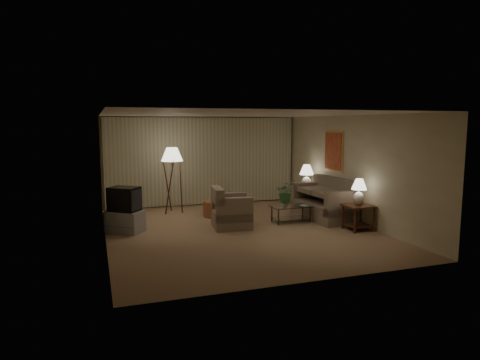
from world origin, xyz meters
The scene contains 16 objects.
ground centered at (0.00, 0.00, 0.00)m, with size 7.00×7.00×0.00m, color #A07158.
room_shell centered at (0.02, 1.51, 1.75)m, with size 6.04×7.02×2.72m.
sofa centered at (2.50, 0.46, 0.42)m, with size 2.01×1.16×0.85m.
armchair centered at (-0.08, 0.34, 0.39)m, with size 1.13×1.10×0.78m.
side_table_near centered at (2.65, -0.89, 0.42)m, with size 0.62×0.62×0.60m.
side_table_far centered at (2.65, 1.71, 0.41)m, with size 0.56×0.47×0.60m.
table_lamp_near centered at (2.65, -0.89, 0.96)m, with size 0.36×0.36×0.62m.
table_lamp_far centered at (2.65, 1.71, 1.02)m, with size 0.41×0.41×0.71m.
coffee_table centered at (1.51, 0.36, 0.28)m, with size 1.01×0.55×0.41m.
tv_cabinet centered at (-2.55, 0.67, 0.25)m, with size 0.95×0.90×0.50m, color #9B9B9D.
crt_tv centered at (-2.55, 0.67, 0.78)m, with size 0.79×0.76×0.55m, color black.
floor_lamp centered at (-1.12, 2.48, 0.96)m, with size 0.59×0.59×1.83m.
ottoman centered at (-0.14, 1.63, 0.21)m, with size 0.64×0.64×0.43m, color #995333.
vase centered at (1.36, 0.36, 0.49)m, with size 0.14×0.14×0.15m, color silver.
flowers centered at (1.36, 0.36, 0.83)m, with size 0.47×0.41×0.53m, color #306B2F.
book centered at (1.76, 0.26, 0.42)m, with size 0.16×0.22×0.02m, color olive.
Camera 1 is at (-3.16, -9.29, 2.49)m, focal length 32.00 mm.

